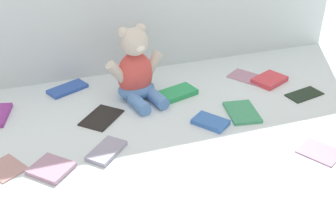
{
  "coord_description": "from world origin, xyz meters",
  "views": [
    {
      "loc": [
        -0.34,
        -1.08,
        0.74
      ],
      "look_at": [
        -0.01,
        -0.1,
        0.1
      ],
      "focal_mm": 45.09,
      "sensor_mm": 36.0,
      "label": 1
    }
  ],
  "objects_px": {
    "book_case_0": "(242,112)",
    "book_case_11": "(101,117)",
    "book_case_1": "(270,80)",
    "book_case_13": "(178,93)",
    "book_case_8": "(51,168)",
    "book_case_12": "(247,77)",
    "book_case_3": "(106,151)",
    "book_case_6": "(68,89)",
    "book_case_2": "(210,122)",
    "teddy_bear": "(136,72)",
    "book_case_9": "(6,168)",
    "book_case_4": "(304,94)",
    "book_case_10": "(320,151)"
  },
  "relations": [
    {
      "from": "book_case_6",
      "to": "book_case_9",
      "type": "distance_m",
      "value": 0.46
    },
    {
      "from": "book_case_9",
      "to": "book_case_10",
      "type": "relative_size",
      "value": 0.92
    },
    {
      "from": "book_case_0",
      "to": "book_case_1",
      "type": "relative_size",
      "value": 1.14
    },
    {
      "from": "book_case_0",
      "to": "book_case_1",
      "type": "bearing_deg",
      "value": -131.37
    },
    {
      "from": "teddy_bear",
      "to": "book_case_9",
      "type": "relative_size",
      "value": 2.6
    },
    {
      "from": "book_case_3",
      "to": "book_case_6",
      "type": "distance_m",
      "value": 0.42
    },
    {
      "from": "book_case_4",
      "to": "book_case_10",
      "type": "relative_size",
      "value": 1.2
    },
    {
      "from": "book_case_4",
      "to": "book_case_0",
      "type": "bearing_deg",
      "value": -93.1
    },
    {
      "from": "book_case_4",
      "to": "book_case_6",
      "type": "distance_m",
      "value": 0.85
    },
    {
      "from": "book_case_1",
      "to": "book_case_2",
      "type": "bearing_deg",
      "value": 96.23
    },
    {
      "from": "book_case_1",
      "to": "book_case_8",
      "type": "bearing_deg",
      "value": 83.35
    },
    {
      "from": "book_case_2",
      "to": "book_case_9",
      "type": "distance_m",
      "value": 0.62
    },
    {
      "from": "book_case_0",
      "to": "book_case_11",
      "type": "height_order",
      "value": "book_case_0"
    },
    {
      "from": "book_case_6",
      "to": "book_case_8",
      "type": "distance_m",
      "value": 0.46
    },
    {
      "from": "book_case_1",
      "to": "book_case_10",
      "type": "relative_size",
      "value": 1.1
    },
    {
      "from": "book_case_0",
      "to": "book_case_12",
      "type": "xyz_separation_m",
      "value": [
        0.14,
        0.23,
        -0.0
      ]
    },
    {
      "from": "book_case_12",
      "to": "book_case_3",
      "type": "bearing_deg",
      "value": 171.38
    },
    {
      "from": "book_case_3",
      "to": "book_case_4",
      "type": "relative_size",
      "value": 0.93
    },
    {
      "from": "book_case_10",
      "to": "book_case_9",
      "type": "bearing_deg",
      "value": -43.98
    },
    {
      "from": "book_case_10",
      "to": "book_case_12",
      "type": "relative_size",
      "value": 0.81
    },
    {
      "from": "book_case_6",
      "to": "book_case_8",
      "type": "xyz_separation_m",
      "value": [
        -0.1,
        -0.45,
        0.0
      ]
    },
    {
      "from": "book_case_2",
      "to": "book_case_8",
      "type": "distance_m",
      "value": 0.51
    },
    {
      "from": "book_case_1",
      "to": "book_case_6",
      "type": "relative_size",
      "value": 0.86
    },
    {
      "from": "book_case_0",
      "to": "book_case_12",
      "type": "height_order",
      "value": "book_case_0"
    },
    {
      "from": "book_case_12",
      "to": "book_case_10",
      "type": "bearing_deg",
      "value": -127.86
    },
    {
      "from": "book_case_9",
      "to": "book_case_11",
      "type": "relative_size",
      "value": 0.73
    },
    {
      "from": "book_case_3",
      "to": "book_case_6",
      "type": "bearing_deg",
      "value": -37.24
    },
    {
      "from": "teddy_bear",
      "to": "book_case_1",
      "type": "height_order",
      "value": "teddy_bear"
    },
    {
      "from": "teddy_bear",
      "to": "book_case_8",
      "type": "bearing_deg",
      "value": -148.61
    },
    {
      "from": "book_case_8",
      "to": "book_case_11",
      "type": "bearing_deg",
      "value": -174.7
    },
    {
      "from": "book_case_0",
      "to": "book_case_3",
      "type": "relative_size",
      "value": 1.13
    },
    {
      "from": "book_case_2",
      "to": "book_case_11",
      "type": "bearing_deg",
      "value": -61.36
    },
    {
      "from": "book_case_10",
      "to": "book_case_11",
      "type": "relative_size",
      "value": 0.79
    },
    {
      "from": "book_case_8",
      "to": "book_case_11",
      "type": "distance_m",
      "value": 0.28
    },
    {
      "from": "book_case_4",
      "to": "book_case_8",
      "type": "xyz_separation_m",
      "value": [
        -0.9,
        -0.14,
        0.0
      ]
    },
    {
      "from": "book_case_6",
      "to": "book_case_13",
      "type": "bearing_deg",
      "value": 41.24
    },
    {
      "from": "book_case_0",
      "to": "book_case_4",
      "type": "relative_size",
      "value": 1.05
    },
    {
      "from": "teddy_bear",
      "to": "book_case_13",
      "type": "xyz_separation_m",
      "value": [
        0.14,
        -0.03,
        -0.09
      ]
    },
    {
      "from": "book_case_8",
      "to": "book_case_2",
      "type": "bearing_deg",
      "value": 143.19
    },
    {
      "from": "book_case_1",
      "to": "book_case_13",
      "type": "height_order",
      "value": "same"
    },
    {
      "from": "book_case_8",
      "to": "book_case_13",
      "type": "bearing_deg",
      "value": 166.15
    },
    {
      "from": "book_case_1",
      "to": "book_case_11",
      "type": "height_order",
      "value": "book_case_1"
    },
    {
      "from": "book_case_6",
      "to": "book_case_11",
      "type": "distance_m",
      "value": 0.24
    },
    {
      "from": "book_case_3",
      "to": "book_case_11",
      "type": "distance_m",
      "value": 0.19
    },
    {
      "from": "book_case_2",
      "to": "book_case_10",
      "type": "height_order",
      "value": "book_case_2"
    },
    {
      "from": "book_case_4",
      "to": "book_case_13",
      "type": "xyz_separation_m",
      "value": [
        -0.43,
        0.15,
        0.01
      ]
    },
    {
      "from": "book_case_8",
      "to": "book_case_12",
      "type": "xyz_separation_m",
      "value": [
        0.77,
        0.33,
        -0.0
      ]
    },
    {
      "from": "book_case_1",
      "to": "book_case_13",
      "type": "relative_size",
      "value": 0.94
    },
    {
      "from": "book_case_10",
      "to": "book_case_1",
      "type": "bearing_deg",
      "value": -131.67
    },
    {
      "from": "book_case_4",
      "to": "book_case_9",
      "type": "xyz_separation_m",
      "value": [
        -1.01,
        -0.09,
        -0.0
      ]
    }
  ]
}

